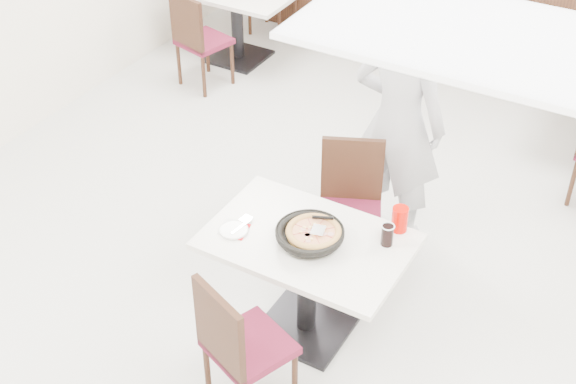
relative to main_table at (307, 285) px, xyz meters
The scene contains 18 objects.
floor 0.64m from the main_table, 125.61° to the left, with size 7.00×7.00×0.00m, color #B6B6B1.
wainscot_back 3.91m from the main_table, 94.40° to the left, with size 5.90×0.03×1.10m, color black.
fluo_panel_b 2.90m from the main_table, 42.01° to the right, with size 1.20×0.60×0.02m, color white.
main_table is the anchor object (origin of this frame).
chair_near 0.67m from the main_table, 90.08° to the right, with size 0.42×0.42×0.95m, color black, non-canonical shape.
chair_far 0.67m from the main_table, 93.27° to the left, with size 0.42×0.42×0.95m, color black, non-canonical shape.
trivet 0.40m from the main_table, ahead, with size 0.11×0.11×0.04m, color black.
pizza_pan 0.42m from the main_table, 38.83° to the right, with size 0.38×0.38×0.01m, color black.
pizza 0.44m from the main_table, ahead, with size 0.31×0.31×0.02m, color tan.
pizza_server 0.47m from the main_table, ahead, with size 0.08×0.10×0.00m, color white.
napkin 0.59m from the main_table, 162.29° to the right, with size 0.16×0.16×0.00m, color silver.
side_plate 0.59m from the main_table, 159.06° to the right, with size 0.17×0.17×0.01m, color white.
fork 0.57m from the main_table, 163.44° to the right, with size 0.02×0.18×0.00m, color white.
cola_glass 0.64m from the main_table, 24.28° to the left, with size 0.07×0.07×0.13m, color black.
red_cup 0.72m from the main_table, 39.19° to the left, with size 0.10×0.10×0.16m, color #D30900.
diner_person 1.31m from the main_table, 87.87° to the left, with size 0.68×0.44×1.86m, color silver.
bg_table_left 3.84m from the main_table, 129.41° to the left, with size 1.20×0.80×0.75m, color silver, non-canonical shape.
bg_chair_left_near 3.37m from the main_table, 135.65° to the left, with size 0.42×0.42×0.95m, color black, non-canonical shape.
Camera 1 is at (2.02, -3.63, 3.81)m, focal length 50.00 mm.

